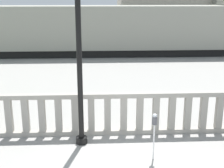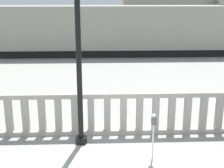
% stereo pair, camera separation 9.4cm
% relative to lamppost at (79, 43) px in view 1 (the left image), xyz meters
% --- Properties ---
extents(balustrade, '(16.87, 0.24, 1.36)m').
position_rel_lamppost_xyz_m(balustrade, '(1.06, 0.62, -2.34)').
color(balustrade, '#9E998E').
rests_on(balustrade, ground).
extents(lamppost, '(0.38, 0.38, 5.31)m').
position_rel_lamppost_xyz_m(lamppost, '(0.00, 0.00, 0.00)').
color(lamppost, black).
rests_on(lamppost, ground).
extents(parking_meter, '(0.14, 0.14, 1.31)m').
position_rel_lamppost_xyz_m(parking_meter, '(1.98, -1.03, -2.00)').
color(parking_meter, silver).
rests_on(parking_meter, ground).
extents(train_near, '(23.37, 2.90, 4.16)m').
position_rel_lamppost_xyz_m(train_near, '(1.21, 14.34, -1.15)').
color(train_near, black).
rests_on(train_near, ground).
extents(train_far, '(26.42, 3.11, 3.89)m').
position_rel_lamppost_xyz_m(train_far, '(1.94, 22.49, -1.29)').
color(train_far, black).
rests_on(train_far, ground).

